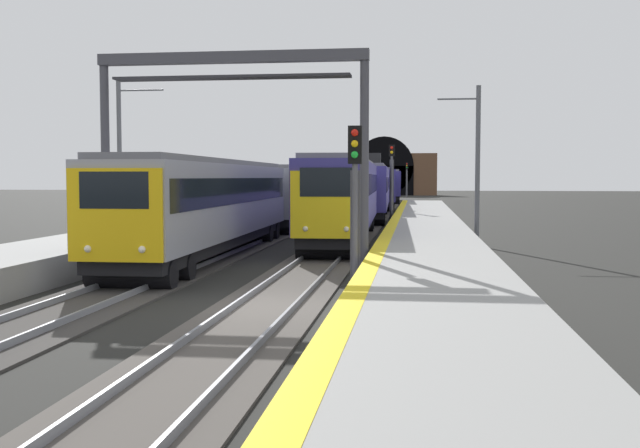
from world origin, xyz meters
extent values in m
plane|color=black|center=(0.00, 0.00, 0.00)|extent=(320.00, 320.00, 0.00)
cube|color=gray|center=(0.00, -4.02, 0.45)|extent=(112.00, 3.77, 0.91)
cube|color=yellow|center=(0.00, -2.38, 0.91)|extent=(112.00, 0.50, 0.01)
cube|color=#4C4742|center=(0.00, 0.00, 0.03)|extent=(160.00, 2.71, 0.06)
cube|color=gray|center=(0.00, 0.72, 0.14)|extent=(160.00, 0.07, 0.15)
cube|color=gray|center=(0.00, -0.72, 0.14)|extent=(160.00, 0.07, 0.15)
cube|color=#383533|center=(0.00, 4.57, 0.03)|extent=(160.00, 3.00, 0.06)
cube|color=gray|center=(0.00, 5.28, 0.14)|extent=(160.00, 0.07, 0.15)
cube|color=gray|center=(0.00, 3.85, 0.14)|extent=(160.00, 0.07, 0.15)
cube|color=navy|center=(18.89, 0.00, 2.41)|extent=(19.12, 3.28, 2.93)
cube|color=black|center=(18.89, 0.00, 2.85)|extent=(18.36, 3.29, 0.95)
cube|color=slate|center=(18.89, 0.00, 3.97)|extent=(18.54, 2.86, 0.20)
cube|color=black|center=(18.89, 0.00, 0.76)|extent=(18.73, 2.95, 0.50)
cylinder|color=black|center=(10.59, -0.25, 0.45)|extent=(0.97, 2.52, 0.90)
cylinder|color=black|center=(12.39, -0.19, 0.45)|extent=(0.97, 2.52, 0.90)
cylinder|color=black|center=(25.40, 0.19, 0.45)|extent=(0.97, 2.52, 0.90)
cylinder|color=black|center=(27.20, 0.25, 0.45)|extent=(0.97, 2.52, 0.90)
cube|color=yellow|center=(9.33, -0.28, 2.18)|extent=(0.20, 2.61, 2.46)
cube|color=black|center=(9.28, -0.29, 3.00)|extent=(0.10, 1.90, 1.05)
sphere|color=#F2EACC|center=(9.29, -1.03, 1.30)|extent=(0.20, 0.20, 0.20)
sphere|color=#F2EACC|center=(9.25, 0.46, 1.30)|extent=(0.20, 0.20, 0.20)
cube|color=navy|center=(38.69, 0.00, 2.41)|extent=(19.12, 3.28, 2.93)
cube|color=black|center=(38.69, 0.00, 2.67)|extent=(18.36, 3.29, 0.99)
cube|color=slate|center=(38.69, 0.00, 3.97)|extent=(18.54, 2.86, 0.20)
cube|color=black|center=(38.69, 0.00, 0.76)|extent=(18.73, 2.95, 0.50)
cylinder|color=black|center=(30.63, -0.24, 0.45)|extent=(0.97, 2.52, 0.90)
cylinder|color=black|center=(32.43, -0.19, 0.45)|extent=(0.97, 2.52, 0.90)
cylinder|color=black|center=(44.95, 0.19, 0.45)|extent=(0.97, 2.52, 0.90)
cylinder|color=black|center=(46.75, 0.24, 0.45)|extent=(0.97, 2.52, 0.90)
cube|color=navy|center=(58.49, 0.00, 2.41)|extent=(19.12, 3.28, 2.93)
cube|color=black|center=(58.49, 0.00, 2.90)|extent=(18.36, 3.29, 0.87)
cube|color=slate|center=(58.49, 0.00, 3.97)|extent=(18.54, 2.86, 0.20)
cube|color=black|center=(58.49, 0.00, 0.76)|extent=(18.73, 2.95, 0.50)
cylinder|color=black|center=(50.45, -0.24, 0.45)|extent=(0.97, 2.52, 0.90)
cylinder|color=black|center=(52.25, -0.19, 0.45)|extent=(0.97, 2.52, 0.90)
cylinder|color=black|center=(64.74, 0.19, 0.45)|extent=(0.97, 2.52, 0.90)
cylinder|color=black|center=(66.54, 0.24, 0.45)|extent=(0.97, 2.52, 0.90)
cube|color=navy|center=(78.29, 0.00, 2.41)|extent=(19.12, 3.28, 2.93)
cube|color=black|center=(78.29, 0.00, 2.85)|extent=(18.36, 3.29, 0.85)
cube|color=slate|center=(78.29, 0.00, 3.97)|extent=(18.54, 2.86, 0.20)
cube|color=black|center=(78.29, 0.00, 0.76)|extent=(18.73, 2.95, 0.50)
cylinder|color=black|center=(69.72, -0.26, 0.45)|extent=(0.97, 2.52, 0.90)
cylinder|color=black|center=(71.52, -0.20, 0.45)|extent=(0.97, 2.52, 0.90)
cylinder|color=black|center=(85.06, 0.20, 0.45)|extent=(0.97, 2.52, 0.90)
cylinder|color=black|center=(86.86, 0.26, 0.45)|extent=(0.97, 2.52, 0.90)
cube|color=black|center=(38.69, 0.00, 4.52)|extent=(1.35, 1.67, 0.90)
cube|color=gray|center=(11.12, 4.57, 2.28)|extent=(19.32, 3.04, 2.75)
cube|color=black|center=(11.12, 4.57, 2.66)|extent=(18.55, 3.06, 0.96)
cube|color=slate|center=(11.12, 4.57, 3.76)|extent=(18.74, 2.62, 0.20)
cube|color=black|center=(11.12, 4.57, 0.73)|extent=(18.93, 2.71, 0.48)
cylinder|color=black|center=(2.53, 4.43, 0.43)|extent=(0.90, 2.53, 0.86)
cylinder|color=black|center=(4.33, 4.46, 0.43)|extent=(0.90, 2.53, 0.86)
cylinder|color=black|center=(17.90, 4.67, 0.43)|extent=(0.90, 2.53, 0.86)
cylinder|color=black|center=(19.70, 4.70, 0.43)|extent=(0.90, 2.53, 0.86)
cube|color=#E5B20F|center=(1.44, 4.41, 2.16)|extent=(0.16, 2.63, 2.51)
cube|color=black|center=(1.39, 4.41, 2.83)|extent=(0.07, 1.92, 0.99)
sphere|color=#F2EACC|center=(1.39, 3.66, 1.26)|extent=(0.20, 0.20, 0.20)
sphere|color=#F2EACC|center=(1.36, 5.16, 1.26)|extent=(0.20, 0.20, 0.20)
cube|color=gray|center=(30.96, 4.57, 2.28)|extent=(19.32, 3.04, 2.75)
cube|color=black|center=(30.96, 4.57, 2.76)|extent=(18.55, 3.06, 0.83)
cube|color=slate|center=(30.96, 4.57, 3.76)|extent=(18.74, 2.62, 0.20)
cube|color=black|center=(30.96, 4.57, 0.73)|extent=(18.93, 2.71, 0.48)
cylinder|color=black|center=(22.36, 4.43, 0.43)|extent=(0.90, 2.53, 0.86)
cylinder|color=black|center=(24.16, 4.46, 0.43)|extent=(0.90, 2.53, 0.86)
cylinder|color=black|center=(37.76, 4.67, 0.43)|extent=(0.90, 2.53, 0.86)
cylinder|color=black|center=(39.56, 4.70, 0.43)|extent=(0.90, 2.53, 0.86)
cube|color=gray|center=(50.80, 4.57, 2.28)|extent=(19.32, 3.04, 2.75)
cube|color=black|center=(50.80, 4.57, 2.55)|extent=(18.55, 3.06, 0.93)
cube|color=slate|center=(50.80, 4.57, 3.76)|extent=(18.74, 2.62, 0.20)
cube|color=black|center=(50.80, 4.57, 0.73)|extent=(18.93, 2.71, 0.48)
cylinder|color=black|center=(42.17, 4.43, 0.43)|extent=(0.90, 2.53, 0.86)
cylinder|color=black|center=(43.97, 4.46, 0.43)|extent=(0.90, 2.53, 0.86)
cylinder|color=black|center=(57.64, 4.68, 0.43)|extent=(0.90, 2.53, 0.86)
cylinder|color=black|center=(59.44, 4.70, 0.43)|extent=(0.90, 2.53, 0.86)
cylinder|color=#4C4C54|center=(3.11, -1.86, 1.77)|extent=(0.16, 0.16, 3.54)
cube|color=black|center=(3.11, -1.86, 4.07)|extent=(0.20, 0.38, 1.05)
cube|color=#4C4C54|center=(3.25, -1.86, 1.77)|extent=(0.04, 0.28, 3.19)
sphere|color=red|center=(2.98, -1.86, 4.39)|extent=(0.20, 0.20, 0.20)
sphere|color=yellow|center=(2.98, -1.86, 4.09)|extent=(0.20, 0.20, 0.20)
sphere|color=green|center=(2.98, -1.86, 3.79)|extent=(0.20, 0.20, 0.20)
cylinder|color=#4C4C54|center=(32.37, -1.86, 2.29)|extent=(0.16, 0.16, 4.57)
cube|color=black|center=(32.37, -1.86, 4.95)|extent=(0.20, 0.38, 0.75)
cube|color=#4C4C54|center=(32.51, -1.86, 2.29)|extent=(0.04, 0.28, 4.12)
sphere|color=red|center=(32.24, -1.86, 5.12)|extent=(0.20, 0.20, 0.20)
sphere|color=yellow|center=(32.24, -1.86, 4.82)|extent=(0.20, 0.20, 0.20)
cylinder|color=#4C4C54|center=(100.92, -1.86, 2.22)|extent=(0.16, 0.16, 4.43)
cube|color=black|center=(100.92, -1.86, 4.96)|extent=(0.20, 0.38, 1.05)
cube|color=#4C4C54|center=(101.06, -1.86, 2.22)|extent=(0.04, 0.28, 3.99)
sphere|color=red|center=(100.79, -1.86, 5.28)|extent=(0.20, 0.20, 0.20)
sphere|color=yellow|center=(100.79, -1.86, 4.98)|extent=(0.20, 0.20, 0.20)
sphere|color=green|center=(100.79, -1.86, 4.68)|extent=(0.20, 0.20, 0.20)
cylinder|color=#3F3F47|center=(5.68, 6.50, 3.39)|extent=(0.28, 0.28, 6.77)
cylinder|color=#3F3F47|center=(5.68, -1.93, 3.39)|extent=(0.28, 0.28, 6.77)
cube|color=#3F3F47|center=(5.68, 2.28, 6.95)|extent=(0.36, 8.71, 0.35)
cube|color=#2D2D33|center=(5.68, 2.28, 6.32)|extent=(0.70, 7.59, 0.08)
cube|color=brown|center=(114.66, 2.28, 3.67)|extent=(2.46, 18.36, 7.35)
cube|color=black|center=(113.38, 2.28, 2.57)|extent=(0.12, 10.28, 5.14)
cylinder|color=black|center=(113.38, 2.28, 5.14)|extent=(0.12, 10.28, 10.28)
cylinder|color=#595B60|center=(17.33, -6.30, 3.67)|extent=(0.22, 0.22, 7.35)
cylinder|color=#595B60|center=(17.33, -5.37, 6.75)|extent=(0.08, 1.85, 0.08)
cylinder|color=#595B60|center=(17.38, 10.87, 3.99)|extent=(0.22, 0.22, 7.97)
cylinder|color=#595B60|center=(17.38, 9.74, 7.37)|extent=(0.08, 2.26, 0.08)
camera|label=1|loc=(-17.52, -3.59, 3.18)|focal=41.86mm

